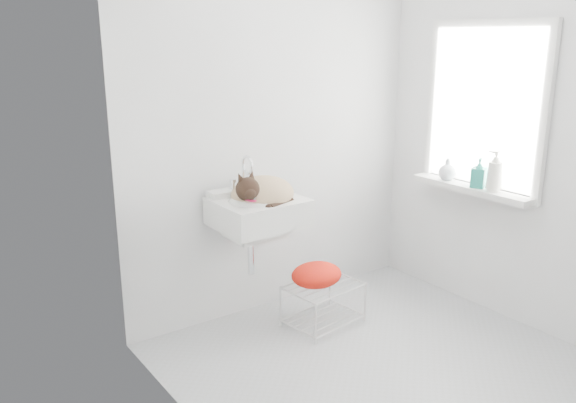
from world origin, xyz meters
TOP-DOWN VIEW (x-y plane):
  - floor at (0.00, 0.00)m, footprint 2.20×2.00m
  - back_wall at (0.00, 1.00)m, footprint 2.20×0.02m
  - right_wall at (1.10, 0.00)m, footprint 0.02×2.00m
  - left_wall at (-1.10, 0.00)m, footprint 0.02×2.00m
  - window_glass at (1.09, 0.20)m, footprint 0.01×0.80m
  - window_frame at (1.07, 0.20)m, footprint 0.04×0.90m
  - windowsill at (1.01, 0.20)m, footprint 0.16×0.88m
  - sink at (-0.31, 0.74)m, footprint 0.52×0.45m
  - faucet at (-0.31, 0.92)m, footprint 0.19×0.13m
  - cat at (-0.30, 0.72)m, footprint 0.42×0.34m
  - wire_rack at (0.04, 0.54)m, footprint 0.49×0.37m
  - towel at (-0.00, 0.56)m, footprint 0.36×0.28m
  - bottle_a at (1.00, 0.03)m, footprint 0.12×0.12m
  - bottle_b at (1.00, 0.14)m, footprint 0.11×0.11m
  - bottle_c at (1.00, 0.40)m, footprint 0.16×0.16m

SIDE VIEW (x-z plane):
  - floor at x=0.00m, z-range -0.01..0.01m
  - wire_rack at x=0.04m, z-range 0.01..0.29m
  - towel at x=0.00m, z-range 0.23..0.37m
  - windowsill at x=1.01m, z-range 0.81..0.85m
  - sink at x=-0.31m, z-range 0.75..0.95m
  - bottle_a at x=1.00m, z-range 0.74..0.96m
  - bottle_b at x=1.00m, z-range 0.75..0.95m
  - bottle_c at x=1.00m, z-range 0.77..0.93m
  - cat at x=-0.30m, z-range 0.76..1.02m
  - faucet at x=-0.31m, z-range 0.90..1.08m
  - back_wall at x=0.00m, z-range 0.00..2.50m
  - right_wall at x=1.10m, z-range 0.00..2.50m
  - left_wall at x=-1.10m, z-range 0.00..2.50m
  - window_glass at x=1.09m, z-range 0.85..1.85m
  - window_frame at x=1.07m, z-range 0.80..1.90m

